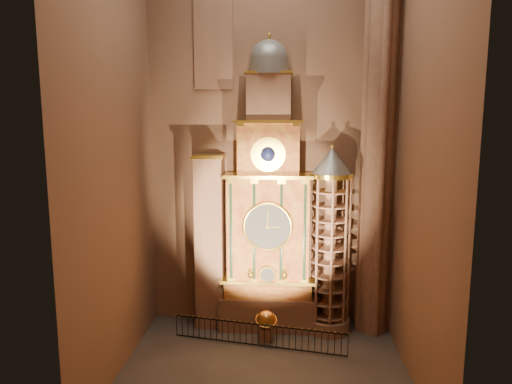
# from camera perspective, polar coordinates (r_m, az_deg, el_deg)

# --- Properties ---
(floor) EXTENTS (14.00, 14.00, 0.00)m
(floor) POSITION_cam_1_polar(r_m,az_deg,el_deg) (23.89, 0.99, -21.50)
(floor) COLOR #383330
(floor) RESTS_ON ground
(wall_back) EXTENTS (22.00, 0.00, 22.00)m
(wall_back) POSITION_cam_1_polar(r_m,az_deg,el_deg) (26.65, 1.68, 6.53)
(wall_back) COLOR brown
(wall_back) RESTS_ON floor
(wall_left) EXTENTS (0.00, 22.00, 22.00)m
(wall_left) POSITION_cam_1_polar(r_m,az_deg,el_deg) (22.12, -17.45, 5.67)
(wall_left) COLOR brown
(wall_left) RESTS_ON floor
(wall_right) EXTENTS (0.00, 22.00, 22.00)m
(wall_right) POSITION_cam_1_polar(r_m,az_deg,el_deg) (21.50, 20.14, 5.46)
(wall_right) COLOR brown
(wall_right) RESTS_ON floor
(astronomical_clock) EXTENTS (5.60, 2.41, 16.70)m
(astronomical_clock) POSITION_cam_1_polar(r_m,az_deg,el_deg) (26.15, 1.56, -3.07)
(astronomical_clock) COLOR #8C634C
(astronomical_clock) RESTS_ON floor
(portrait_tower) EXTENTS (1.80, 1.60, 10.20)m
(portrait_tower) POSITION_cam_1_polar(r_m,az_deg,el_deg) (26.86, -5.76, -6.14)
(portrait_tower) COLOR #8C634C
(portrait_tower) RESTS_ON floor
(stair_turret) EXTENTS (2.50, 2.50, 10.80)m
(stair_turret) POSITION_cam_1_polar(r_m,az_deg,el_deg) (26.32, 9.20, -6.26)
(stair_turret) COLOR #8C634C
(stair_turret) RESTS_ON floor
(gothic_pier) EXTENTS (2.04, 2.04, 22.00)m
(gothic_pier) POSITION_cam_1_polar(r_m,az_deg,el_deg) (26.14, 15.17, 6.18)
(gothic_pier) COLOR #8C634C
(gothic_pier) RESTS_ON floor
(stained_glass_window) EXTENTS (2.20, 0.14, 5.20)m
(stained_glass_window) POSITION_cam_1_polar(r_m,az_deg,el_deg) (27.22, -5.37, 18.16)
(stained_glass_window) COLOR navy
(stained_glass_window) RESTS_ON wall_back
(celestial_globe) EXTENTS (1.30, 1.23, 1.75)m
(celestial_globe) POSITION_cam_1_polar(r_m,az_deg,el_deg) (26.18, 1.28, -16.06)
(celestial_globe) COLOR #8C634C
(celestial_globe) RESTS_ON floor
(iron_railing) EXTENTS (9.35, 1.82, 1.25)m
(iron_railing) POSITION_cam_1_polar(r_m,az_deg,el_deg) (25.71, 0.28, -17.46)
(iron_railing) COLOR black
(iron_railing) RESTS_ON floor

